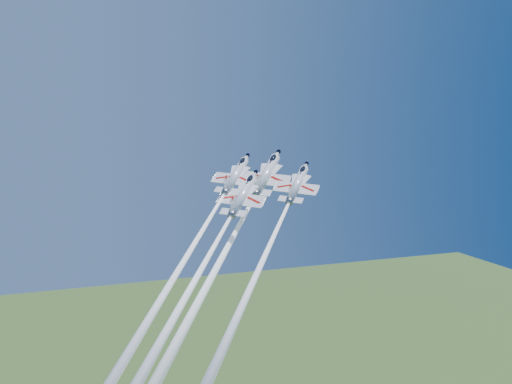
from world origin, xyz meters
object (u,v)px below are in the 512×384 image
object	(u,v)px
jet_slot	(207,260)
jet_left	(193,246)
jet_right	(269,246)
jet_lead	(229,244)

from	to	relation	value
jet_slot	jet_left	bearing A→B (deg)	145.10
jet_left	jet_slot	xyz separation A→B (m)	(1.23, -4.28, -1.57)
jet_left	jet_right	world-z (taller)	jet_left
jet_left	jet_slot	distance (m)	4.73
jet_lead	jet_slot	world-z (taller)	jet_lead
jet_right	jet_slot	distance (m)	10.94
jet_lead	jet_right	size ratio (longest dim) A/B	1.22
jet_slot	jet_right	bearing A→B (deg)	32.56
jet_left	jet_slot	size ratio (longest dim) A/B	1.14
jet_right	jet_left	bearing A→B (deg)	-165.66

